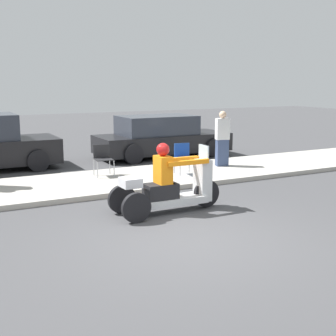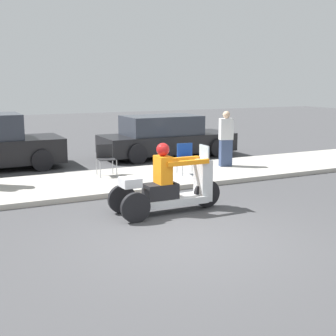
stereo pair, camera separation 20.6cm
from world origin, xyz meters
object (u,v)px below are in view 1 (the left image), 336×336
Objects in this scene: folding_chair_curbside at (183,155)px; folding_chair_set_back at (103,157)px; motorcycle_trike at (168,188)px; parked_car_lot_right at (161,137)px; spectator_near_curb at (222,140)px.

folding_chair_set_back is (-2.02, 0.78, 0.00)m from folding_chair_curbside.
folding_chair_set_back is (-0.12, 3.56, 0.12)m from motorcycle_trike.
folding_chair_set_back is at bearing 91.86° from motorcycle_trike.
parked_car_lot_right reaches higher than motorcycle_trike.
motorcycle_trike is 6.96m from parked_car_lot_right.
spectator_near_curb is at bearing 43.23° from motorcycle_trike.
spectator_near_curb is 3.05m from parked_car_lot_right.
motorcycle_trike is 0.50× the size of parked_car_lot_right.
spectator_near_curb is 1.69m from folding_chair_curbside.
parked_car_lot_right is at bearing 99.91° from spectator_near_curb.
spectator_near_curb is (3.50, 3.29, 0.40)m from motorcycle_trike.
spectator_near_curb reaches higher than folding_chair_set_back.
folding_chair_curbside is at bearing 55.61° from motorcycle_trike.
spectator_near_curb is at bearing 17.52° from folding_chair_curbside.
spectator_near_curb is 1.98× the size of folding_chair_curbside.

